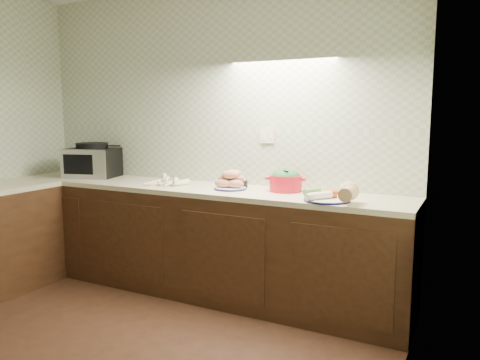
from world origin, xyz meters
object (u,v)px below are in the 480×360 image
at_px(onion_bowl, 238,182).
at_px(dutch_oven, 286,180).
at_px(parsnip_pile, 167,182).
at_px(sweet_potato_plate, 231,182).
at_px(veg_plate, 337,194).
at_px(toaster_oven, 92,161).

xyz_separation_m(onion_bowl, dutch_oven, (0.42, -0.01, 0.04)).
xyz_separation_m(parsnip_pile, onion_bowl, (0.62, 0.14, 0.02)).
bearing_deg(parsnip_pile, dutch_oven, 7.36).
height_order(parsnip_pile, dutch_oven, dutch_oven).
xyz_separation_m(sweet_potato_plate, veg_plate, (0.91, -0.15, -0.01)).
bearing_deg(toaster_oven, sweet_potato_plate, -16.93).
xyz_separation_m(toaster_oven, onion_bowl, (1.54, 0.06, -0.11)).
distance_m(parsnip_pile, dutch_oven, 1.05).
height_order(dutch_oven, veg_plate, dutch_oven).
xyz_separation_m(parsnip_pile, dutch_oven, (1.04, 0.13, 0.06)).
xyz_separation_m(sweet_potato_plate, onion_bowl, (0.01, 0.12, -0.02)).
relative_size(toaster_oven, onion_bowl, 3.59).
bearing_deg(parsnip_pile, toaster_oven, 175.18).
distance_m(toaster_oven, parsnip_pile, 0.94).
relative_size(toaster_oven, veg_plate, 1.23).
xyz_separation_m(dutch_oven, veg_plate, (0.48, -0.26, -0.03)).
bearing_deg(sweet_potato_plate, parsnip_pile, -177.58).
distance_m(sweet_potato_plate, dutch_oven, 0.44).
bearing_deg(toaster_oven, veg_plate, -19.66).
height_order(toaster_oven, sweet_potato_plate, toaster_oven).
relative_size(toaster_oven, sweet_potato_plate, 2.04).
bearing_deg(dutch_oven, sweet_potato_plate, -179.14).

